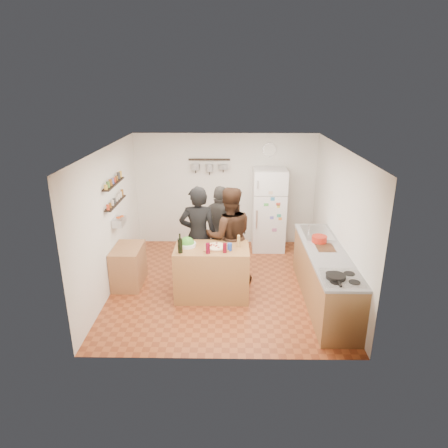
{
  "coord_description": "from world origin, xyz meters",
  "views": [
    {
      "loc": [
        0.11,
        -6.57,
        3.52
      ],
      "look_at": [
        0.0,
        0.1,
        1.15
      ],
      "focal_mm": 32.0,
      "sensor_mm": 36.0,
      "label": 1
    }
  ],
  "objects_px": {
    "person_center": "(229,236)",
    "person_left": "(198,236)",
    "prep_island": "(212,272)",
    "counter_run": "(325,277)",
    "skillet": "(336,277)",
    "red_bowl": "(319,239)",
    "pepper_mill": "(239,242)",
    "wall_clock": "(270,150)",
    "salt_canister": "(230,247)",
    "fridge": "(269,210)",
    "salad_bowl": "(187,245)",
    "wine_bottle": "(180,246)",
    "person_back": "(221,229)",
    "side_table": "(129,266)"
  },
  "relations": [
    {
      "from": "wine_bottle",
      "to": "person_back",
      "type": "bearing_deg",
      "value": 64.33
    },
    {
      "from": "salad_bowl",
      "to": "counter_run",
      "type": "xyz_separation_m",
      "value": [
        2.32,
        -0.19,
        -0.49
      ]
    },
    {
      "from": "prep_island",
      "to": "wall_clock",
      "type": "distance_m",
      "value": 3.22
    },
    {
      "from": "wine_bottle",
      "to": "wall_clock",
      "type": "bearing_deg",
      "value": 58.67
    },
    {
      "from": "red_bowl",
      "to": "wall_clock",
      "type": "bearing_deg",
      "value": 107.44
    },
    {
      "from": "person_back",
      "to": "side_table",
      "type": "distance_m",
      "value": 1.86
    },
    {
      "from": "fridge",
      "to": "side_table",
      "type": "bearing_deg",
      "value": -146.89
    },
    {
      "from": "salad_bowl",
      "to": "wine_bottle",
      "type": "distance_m",
      "value": 0.3
    },
    {
      "from": "salad_bowl",
      "to": "salt_canister",
      "type": "height_order",
      "value": "salt_canister"
    },
    {
      "from": "person_left",
      "to": "wall_clock",
      "type": "xyz_separation_m",
      "value": [
        1.41,
        1.98,
        1.23
      ]
    },
    {
      "from": "counter_run",
      "to": "skillet",
      "type": "relative_size",
      "value": 9.58
    },
    {
      "from": "salt_canister",
      "to": "salad_bowl",
      "type": "bearing_deg",
      "value": 166.72
    },
    {
      "from": "person_left",
      "to": "skillet",
      "type": "bearing_deg",
      "value": 139.46
    },
    {
      "from": "person_back",
      "to": "side_table",
      "type": "bearing_deg",
      "value": 41.01
    },
    {
      "from": "prep_island",
      "to": "counter_run",
      "type": "height_order",
      "value": "prep_island"
    },
    {
      "from": "wine_bottle",
      "to": "fridge",
      "type": "bearing_deg",
      "value": 55.27
    },
    {
      "from": "wine_bottle",
      "to": "person_left",
      "type": "relative_size",
      "value": 0.13
    },
    {
      "from": "skillet",
      "to": "fridge",
      "type": "distance_m",
      "value": 3.32
    },
    {
      "from": "red_bowl",
      "to": "wall_clock",
      "type": "xyz_separation_m",
      "value": [
        -0.7,
        2.23,
        1.18
      ]
    },
    {
      "from": "person_back",
      "to": "wall_clock",
      "type": "bearing_deg",
      "value": -107.16
    },
    {
      "from": "person_center",
      "to": "skillet",
      "type": "relative_size",
      "value": 6.6
    },
    {
      "from": "side_table",
      "to": "skillet",
      "type": "bearing_deg",
      "value": -24.26
    },
    {
      "from": "counter_run",
      "to": "side_table",
      "type": "distance_m",
      "value": 3.48
    },
    {
      "from": "salad_bowl",
      "to": "salt_canister",
      "type": "relative_size",
      "value": 2.38
    },
    {
      "from": "prep_island",
      "to": "fridge",
      "type": "height_order",
      "value": "fridge"
    },
    {
      "from": "prep_island",
      "to": "pepper_mill",
      "type": "xyz_separation_m",
      "value": [
        0.45,
        0.05,
        0.54
      ]
    },
    {
      "from": "person_center",
      "to": "person_left",
      "type": "bearing_deg",
      "value": -3.48
    },
    {
      "from": "salt_canister",
      "to": "fridge",
      "type": "relative_size",
      "value": 0.07
    },
    {
      "from": "salad_bowl",
      "to": "person_left",
      "type": "height_order",
      "value": "person_left"
    },
    {
      "from": "prep_island",
      "to": "person_center",
      "type": "xyz_separation_m",
      "value": [
        0.29,
        0.54,
        0.45
      ]
    },
    {
      "from": "salad_bowl",
      "to": "pepper_mill",
      "type": "height_order",
      "value": "pepper_mill"
    },
    {
      "from": "person_back",
      "to": "counter_run",
      "type": "bearing_deg",
      "value": 164.2
    },
    {
      "from": "pepper_mill",
      "to": "salt_canister",
      "type": "distance_m",
      "value": 0.23
    },
    {
      "from": "fridge",
      "to": "side_table",
      "type": "relative_size",
      "value": 2.25
    },
    {
      "from": "salt_canister",
      "to": "side_table",
      "type": "distance_m",
      "value": 2.01
    },
    {
      "from": "wine_bottle",
      "to": "skillet",
      "type": "xyz_separation_m",
      "value": [
        2.3,
        -0.88,
        -0.08
      ]
    },
    {
      "from": "salad_bowl",
      "to": "person_back",
      "type": "xyz_separation_m",
      "value": [
        0.55,
        1.03,
        -0.09
      ]
    },
    {
      "from": "skillet",
      "to": "side_table",
      "type": "height_order",
      "value": "skillet"
    },
    {
      "from": "person_left",
      "to": "person_back",
      "type": "distance_m",
      "value": 0.7
    },
    {
      "from": "person_left",
      "to": "side_table",
      "type": "bearing_deg",
      "value": 2.31
    },
    {
      "from": "pepper_mill",
      "to": "person_left",
      "type": "xyz_separation_m",
      "value": [
        -0.72,
        0.46,
        -0.07
      ]
    },
    {
      "from": "skillet",
      "to": "red_bowl",
      "type": "bearing_deg",
      "value": 87.9
    },
    {
      "from": "salad_bowl",
      "to": "fridge",
      "type": "bearing_deg",
      "value": 53.35
    },
    {
      "from": "salad_bowl",
      "to": "pepper_mill",
      "type": "relative_size",
      "value": 1.79
    },
    {
      "from": "person_back",
      "to": "skillet",
      "type": "bearing_deg",
      "value": 146.28
    },
    {
      "from": "person_left",
      "to": "person_center",
      "type": "relative_size",
      "value": 1.01
    },
    {
      "from": "person_center",
      "to": "side_table",
      "type": "distance_m",
      "value": 1.91
    },
    {
      "from": "person_center",
      "to": "pepper_mill",
      "type": "bearing_deg",
      "value": 101.94
    },
    {
      "from": "counter_run",
      "to": "wall_clock",
      "type": "height_order",
      "value": "wall_clock"
    },
    {
      "from": "pepper_mill",
      "to": "wall_clock",
      "type": "distance_m",
      "value": 2.79
    }
  ]
}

